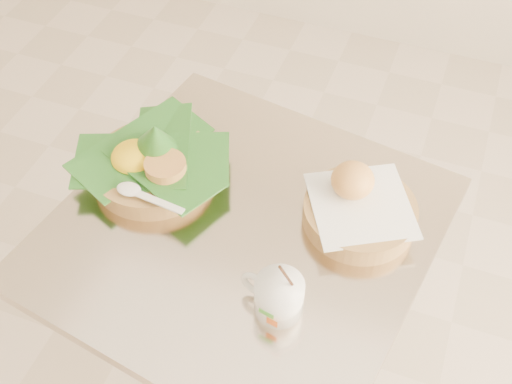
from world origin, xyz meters
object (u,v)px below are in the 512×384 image
(bread_basket, at_px, (358,207))
(coffee_mug, at_px, (278,295))
(cafe_table, at_px, (244,288))
(rice_basket, at_px, (152,161))

(bread_basket, bearing_deg, coffee_mug, -108.03)
(cafe_table, height_order, bread_basket, bread_basket)
(rice_basket, xyz_separation_m, coffee_mug, (0.35, -0.21, -0.00))
(rice_basket, bearing_deg, coffee_mug, -31.23)
(coffee_mug, bearing_deg, cafe_table, 130.12)
(rice_basket, relative_size, bread_basket, 1.24)
(rice_basket, relative_size, coffee_mug, 2.11)
(bread_basket, height_order, coffee_mug, coffee_mug)
(cafe_table, relative_size, rice_basket, 2.55)
(coffee_mug, bearing_deg, bread_basket, 71.97)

